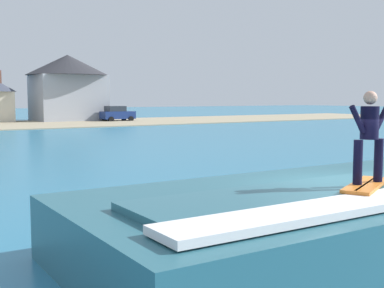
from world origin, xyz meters
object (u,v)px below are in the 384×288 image
surfer (369,132)px  house_gabled_white (68,83)px  surfboard (366,185)px  car_far_shore (117,114)px  wave_crest (328,216)px

surfer → house_gabled_white: house_gabled_white is taller
surfboard → car_far_shore: 52.61m
surfboard → house_gabled_white: (12.88, 54.43, 3.26)m
surfboard → surfer: bearing=9.6°
surfer → wave_crest: bearing=100.4°
wave_crest → house_gabled_white: bearing=76.4°
car_far_shore → house_gabled_white: (-4.36, 4.72, 3.64)m
surfboard → surfer: surfer is taller
surfboard → car_far_shore: (17.23, 49.70, -0.38)m
wave_crest → house_gabled_white: (12.97, 53.64, 3.98)m
wave_crest → house_gabled_white: size_ratio=1.00×
car_far_shore → house_gabled_white: bearing=132.7°
surfer → car_far_shore: bearing=70.9°
wave_crest → car_far_shore: bearing=70.5°
surfboard → house_gabled_white: size_ratio=0.18×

